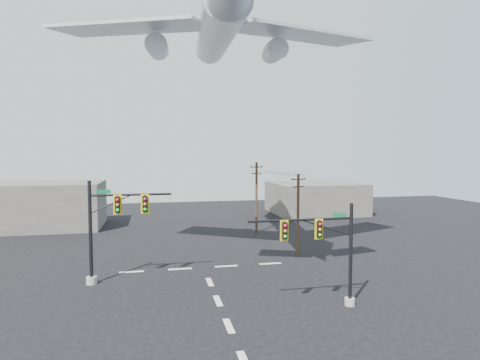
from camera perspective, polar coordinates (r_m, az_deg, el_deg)
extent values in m
plane|color=black|center=(24.34, -1.61, -20.04)|extent=(120.00, 120.00, 0.00)
cube|color=beige|center=(24.34, -1.61, -20.02)|extent=(0.40, 2.00, 0.01)
cube|color=beige|center=(27.99, -3.17, -16.77)|extent=(0.40, 2.00, 0.01)
cube|color=beige|center=(31.73, -4.33, -14.26)|extent=(0.40, 2.00, 0.01)
cube|color=beige|center=(35.35, -15.17, -12.49)|extent=(2.00, 0.40, 0.01)
cube|color=beige|center=(35.35, -8.53, -12.39)|extent=(2.00, 0.40, 0.01)
cube|color=beige|center=(35.81, -1.98, -12.14)|extent=(2.00, 0.40, 0.01)
cube|color=beige|center=(36.70, 4.31, -11.76)|extent=(2.00, 0.40, 0.01)
cylinder|color=#99958B|center=(28.05, 15.35, -16.35)|extent=(0.67, 0.67, 0.48)
cylinder|color=black|center=(27.15, 15.46, -10.20)|extent=(0.23, 0.23, 6.68)
cylinder|color=black|center=(25.29, 8.68, -5.61)|extent=(6.81, 0.15, 0.15)
cylinder|color=black|center=(26.04, 12.19, -6.66)|extent=(3.59, 0.08, 0.08)
cube|color=black|center=(25.69, 11.16, -6.86)|extent=(0.32, 0.29, 1.05)
cube|color=#D9C20C|center=(25.70, 11.14, -6.85)|extent=(0.52, 0.04, 1.29)
sphere|color=red|center=(25.48, 11.32, -6.18)|extent=(0.19, 0.19, 0.19)
sphere|color=orange|center=(25.54, 11.31, -6.92)|extent=(0.19, 0.19, 0.19)
sphere|color=#0DD322|center=(25.61, 11.30, -7.66)|extent=(0.19, 0.19, 0.19)
cube|color=black|center=(24.89, 6.32, -7.15)|extent=(0.32, 0.29, 1.05)
cube|color=#D9C20C|center=(24.91, 6.31, -7.14)|extent=(0.52, 0.04, 1.29)
sphere|color=red|center=(24.68, 6.45, -6.46)|extent=(0.19, 0.19, 0.19)
sphere|color=orange|center=(24.74, 6.44, -7.22)|extent=(0.19, 0.19, 0.19)
sphere|color=#0DD322|center=(24.80, 6.44, -7.98)|extent=(0.19, 0.19, 0.19)
cube|color=#0D6031|center=(26.21, 13.95, -4.83)|extent=(0.91, 0.04, 0.25)
cylinder|color=#99958B|center=(33.12, -20.35, -13.23)|extent=(0.78, 0.78, 0.56)
cylinder|color=black|center=(32.26, -20.50, -7.03)|extent=(0.27, 0.27, 7.83)
cylinder|color=black|center=(31.56, -15.20, -2.03)|extent=(6.02, 0.18, 0.18)
cylinder|color=black|center=(31.75, -17.89, -3.27)|extent=(3.30, 0.09, 0.09)
cube|color=black|center=(31.54, -17.01, -3.36)|extent=(0.38, 0.34, 1.23)
cube|color=#D9C20C|center=(31.56, -17.01, -3.35)|extent=(0.62, 0.04, 1.51)
sphere|color=red|center=(31.31, -17.06, -2.69)|extent=(0.22, 0.22, 0.22)
sphere|color=orange|center=(31.35, -17.04, -3.40)|extent=(0.22, 0.22, 0.22)
sphere|color=#0DD322|center=(31.40, -17.03, -4.11)|extent=(0.22, 0.22, 0.22)
cube|color=black|center=(31.43, -13.36, -3.32)|extent=(0.38, 0.34, 1.23)
cube|color=#D9C20C|center=(31.45, -13.36, -3.31)|extent=(0.62, 0.04, 1.51)
sphere|color=red|center=(31.20, -13.38, -2.65)|extent=(0.22, 0.22, 0.22)
sphere|color=orange|center=(31.24, -13.37, -3.36)|extent=(0.22, 0.22, 0.22)
sphere|color=#0DD322|center=(31.29, -13.36, -4.07)|extent=(0.22, 0.22, 0.22)
cube|color=#0D6031|center=(31.64, -18.84, -1.58)|extent=(1.06, 0.04, 0.29)
cylinder|color=#492D1F|center=(38.84, 8.25, -4.96)|extent=(0.26, 0.26, 7.91)
cube|color=#492D1F|center=(38.47, 8.30, 0.09)|extent=(1.56, 0.50, 0.11)
cube|color=#492D1F|center=(38.52, 8.29, -0.95)|extent=(1.22, 0.41, 0.11)
cylinder|color=black|center=(38.07, 7.43, 0.19)|extent=(0.09, 0.09, 0.11)
cylinder|color=black|center=(38.47, 8.30, 0.22)|extent=(0.09, 0.09, 0.11)
cylinder|color=black|center=(38.87, 9.15, 0.25)|extent=(0.09, 0.09, 0.11)
cylinder|color=#492D1F|center=(49.69, 2.35, -2.51)|extent=(0.30, 0.30, 8.78)
cube|color=#492D1F|center=(49.42, 2.37, 1.87)|extent=(1.73, 0.66, 0.12)
cube|color=#492D1F|center=(49.46, 2.36, 0.95)|extent=(1.35, 0.54, 0.12)
cylinder|color=black|center=(49.00, 1.59, 1.97)|extent=(0.10, 0.10, 0.12)
cylinder|color=black|center=(49.42, 2.37, 1.98)|extent=(0.10, 0.10, 0.12)
cylinder|color=black|center=(49.85, 3.13, 1.99)|extent=(0.10, 0.10, 0.12)
cylinder|color=black|center=(43.67, 4.03, 1.02)|extent=(1.16, 11.85, 0.03)
cylinder|color=black|center=(44.11, 5.89, 1.04)|extent=(0.99, 11.85, 0.03)
cylinder|color=silver|center=(37.95, -3.37, 20.43)|extent=(4.96, 21.20, 5.36)
cone|color=silver|center=(50.45, -4.48, 17.70)|extent=(3.68, 5.17, 3.74)
cube|color=silver|center=(36.68, -15.52, 20.16)|extent=(13.95, 10.65, 0.72)
cube|color=silver|center=(37.75, 8.75, 19.77)|extent=(14.18, 9.03, 0.72)
cylinder|color=silver|center=(37.08, -11.69, 18.04)|extent=(2.12, 3.60, 2.18)
cylinder|color=silver|center=(37.83, 4.89, 17.81)|extent=(2.12, 3.60, 2.18)
cube|color=#68635C|center=(59.49, -27.64, -3.25)|extent=(18.00, 10.00, 6.00)
cube|color=#68635C|center=(67.56, 10.64, -2.52)|extent=(14.00, 12.00, 5.00)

